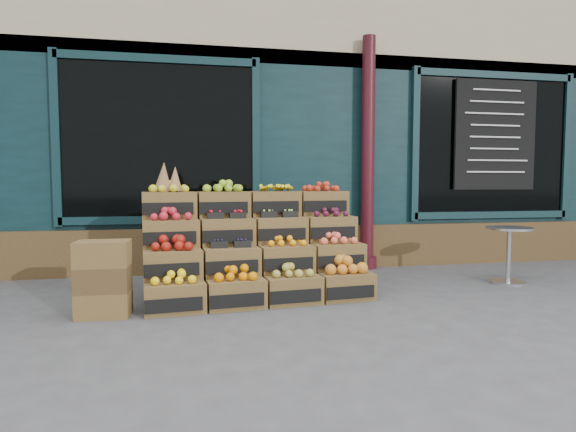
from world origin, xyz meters
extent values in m
plane|color=#47474A|center=(0.00, 0.00, 0.00)|extent=(60.00, 60.00, 0.00)
cube|color=black|center=(0.00, 5.20, 2.40)|extent=(12.00, 6.00, 4.80)
cube|color=black|center=(0.00, 2.25, 1.50)|extent=(12.00, 0.12, 3.00)
cube|color=#4E381F|center=(0.00, 2.18, 0.30)|extent=(12.00, 0.18, 0.60)
cube|color=black|center=(-1.60, 2.18, 1.75)|extent=(2.40, 0.06, 2.00)
cube|color=black|center=(3.20, 2.18, 1.75)|extent=(2.40, 0.06, 2.00)
cylinder|color=#3B0D15|center=(1.20, 2.05, 1.60)|extent=(0.18, 0.18, 3.20)
cube|color=black|center=(3.20, 2.10, 1.90)|extent=(1.30, 0.04, 1.60)
cube|color=brown|center=(-1.37, 0.24, 0.14)|extent=(0.59, 0.44, 0.28)
cube|color=black|center=(-1.35, 0.04, 0.11)|extent=(0.51, 0.07, 0.12)
cube|color=yellow|center=(-1.37, 0.24, 0.32)|extent=(0.47, 0.33, 0.09)
cube|color=brown|center=(-0.80, 0.30, 0.14)|extent=(0.59, 0.44, 0.28)
cube|color=black|center=(-0.78, 0.09, 0.11)|extent=(0.51, 0.07, 0.12)
cube|color=orange|center=(-0.80, 0.30, 0.33)|extent=(0.47, 0.33, 0.10)
cube|color=brown|center=(-0.23, 0.35, 0.14)|extent=(0.59, 0.44, 0.28)
cube|color=black|center=(-0.21, 0.15, 0.11)|extent=(0.51, 0.07, 0.12)
cube|color=#A2963A|center=(-0.23, 0.35, 0.32)|extent=(0.47, 0.33, 0.09)
cube|color=brown|center=(0.34, 0.41, 0.14)|extent=(0.59, 0.44, 0.28)
cube|color=black|center=(0.36, 0.21, 0.11)|extent=(0.51, 0.07, 0.12)
cube|color=#C37221|center=(0.34, 0.41, 0.34)|extent=(0.47, 0.33, 0.13)
cube|color=brown|center=(-1.40, 0.47, 0.41)|extent=(0.59, 0.44, 0.28)
cube|color=black|center=(-1.38, 0.27, 0.39)|extent=(0.51, 0.07, 0.12)
cube|color=maroon|center=(-1.40, 0.47, 0.61)|extent=(0.47, 0.33, 0.11)
cube|color=brown|center=(-0.82, 0.53, 0.41)|extent=(0.59, 0.44, 0.28)
cube|color=black|center=(-0.80, 0.33, 0.39)|extent=(0.51, 0.07, 0.12)
cube|color=#1D1B3C|center=(-0.82, 0.53, 0.57)|extent=(0.47, 0.33, 0.03)
cube|color=brown|center=(-0.25, 0.59, 0.41)|extent=(0.59, 0.44, 0.28)
cube|color=black|center=(-0.23, 0.38, 0.39)|extent=(0.51, 0.07, 0.12)
cube|color=#FA9908|center=(-0.25, 0.59, 0.59)|extent=(0.47, 0.33, 0.07)
cube|color=brown|center=(0.32, 0.64, 0.41)|extent=(0.59, 0.44, 0.28)
cube|color=black|center=(0.34, 0.44, 0.39)|extent=(0.51, 0.07, 0.12)
cube|color=#E75F45|center=(0.32, 0.64, 0.60)|extent=(0.47, 0.33, 0.09)
cube|color=brown|center=(-1.42, 0.71, 0.69)|extent=(0.59, 0.44, 0.28)
cube|color=black|center=(-1.40, 0.50, 0.66)|extent=(0.51, 0.07, 0.12)
cube|color=#B21D2A|center=(-1.42, 0.71, 0.88)|extent=(0.47, 0.33, 0.09)
cube|color=brown|center=(-0.85, 0.76, 0.69)|extent=(0.59, 0.44, 0.28)
cube|color=black|center=(-0.83, 0.56, 0.66)|extent=(0.51, 0.07, 0.12)
cube|color=red|center=(-0.85, 0.76, 0.85)|extent=(0.47, 0.33, 0.04)
cube|color=brown|center=(-0.28, 0.82, 0.69)|extent=(0.59, 0.44, 0.28)
cube|color=black|center=(-0.26, 0.62, 0.66)|extent=(0.51, 0.07, 0.12)
cube|color=#AAD255|center=(-0.28, 0.82, 0.85)|extent=(0.47, 0.33, 0.03)
cube|color=brown|center=(0.30, 0.87, 0.69)|extent=(0.59, 0.44, 0.28)
cube|color=black|center=(0.32, 0.67, 0.66)|extent=(0.51, 0.07, 0.12)
cube|color=#441027|center=(0.30, 0.87, 0.86)|extent=(0.47, 0.33, 0.07)
cube|color=brown|center=(-1.44, 0.94, 0.97)|extent=(0.59, 0.44, 0.28)
cube|color=black|center=(-1.42, 0.74, 0.94)|extent=(0.51, 0.07, 0.12)
cube|color=gold|center=(-1.44, 0.94, 1.15)|extent=(0.47, 0.33, 0.09)
cube|color=brown|center=(-0.87, 0.99, 0.97)|extent=(0.59, 0.44, 0.28)
cube|color=black|center=(-0.85, 0.79, 0.94)|extent=(0.51, 0.07, 0.12)
cube|color=#8CB326|center=(-0.87, 0.99, 1.15)|extent=(0.47, 0.33, 0.09)
cube|color=brown|center=(-0.30, 1.05, 0.97)|extent=(0.59, 0.44, 0.28)
cube|color=black|center=(-0.28, 0.85, 0.94)|extent=(0.51, 0.07, 0.12)
cube|color=yellow|center=(-0.30, 1.05, 1.15)|extent=(0.47, 0.33, 0.09)
cube|color=brown|center=(0.27, 1.11, 0.97)|extent=(0.59, 0.44, 0.28)
cube|color=black|center=(0.29, 0.90, 0.94)|extent=(0.51, 0.07, 0.12)
cube|color=#A72C19|center=(0.27, 1.11, 1.15)|extent=(0.47, 0.33, 0.08)
cube|color=#4E381F|center=(-0.54, 0.56, 0.14)|extent=(2.30, 0.60, 0.28)
cube|color=#4E381F|center=(-0.56, 0.79, 0.28)|extent=(2.30, 0.60, 0.55)
cube|color=#4E381F|center=(-0.58, 1.02, 0.41)|extent=(2.30, 0.60, 0.83)
cone|color=olive|center=(-1.50, 0.94, 1.27)|extent=(0.19, 0.19, 0.32)
cone|color=olive|center=(-1.38, 0.98, 1.24)|extent=(0.17, 0.17, 0.28)
cube|color=brown|center=(-1.99, 0.20, 0.11)|extent=(0.47, 0.33, 0.23)
cube|color=#4E381F|center=(-1.99, 0.20, 0.34)|extent=(0.47, 0.33, 0.23)
cube|color=brown|center=(-1.99, 0.20, 0.57)|extent=(0.47, 0.33, 0.23)
cylinder|color=silver|center=(2.50, 0.75, 0.01)|extent=(0.39, 0.39, 0.03)
cylinder|color=silver|center=(2.50, 0.75, 0.33)|extent=(0.05, 0.05, 0.64)
cylinder|color=silver|center=(2.50, 0.75, 0.66)|extent=(0.54, 0.54, 0.03)
imported|color=#1D6823|center=(-1.48, 2.93, 1.09)|extent=(0.89, 0.68, 2.17)
camera|label=1|loc=(-1.20, -4.31, 1.22)|focal=30.00mm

